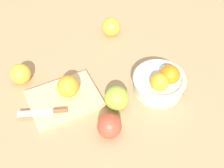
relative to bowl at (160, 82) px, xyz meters
name	(u,v)px	position (x,y,z in m)	size (l,w,h in m)	color
ground_plane	(104,80)	(0.14, -0.13, -0.04)	(2.40, 2.40, 0.00)	tan
bowl	(160,82)	(0.00, 0.00, 0.00)	(0.18, 0.18, 0.10)	beige
cutting_board	(64,99)	(0.30, -0.11, -0.03)	(0.22, 0.16, 0.02)	#DBB77F
orange_on_board	(68,86)	(0.28, -0.12, 0.01)	(0.07, 0.07, 0.07)	orange
knife	(50,111)	(0.36, -0.08, -0.02)	(0.15, 0.08, 0.01)	silver
apple_back_right	(109,126)	(0.23, 0.07, 0.00)	(0.07, 0.07, 0.07)	#D6422D
apple_back_center	(117,98)	(0.16, -0.01, 0.00)	(0.08, 0.08, 0.08)	#8EB738
apple_front_right	(21,74)	(0.39, -0.26, -0.01)	(0.07, 0.07, 0.07)	gold
apple_front_left	(111,27)	(0.00, -0.33, 0.00)	(0.07, 0.07, 0.07)	gold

